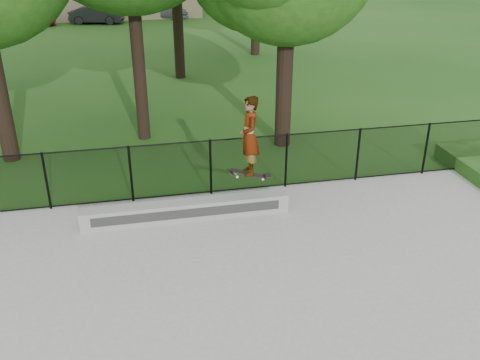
# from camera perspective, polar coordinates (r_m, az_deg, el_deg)

# --- Properties ---
(ground) EXTENTS (100.00, 100.00, 0.00)m
(ground) POSITION_cam_1_polar(r_m,az_deg,el_deg) (9.21, 3.08, -18.31)
(ground) COLOR #1A4C15
(ground) RESTS_ON ground
(concrete_slab) EXTENTS (14.00, 12.00, 0.06)m
(concrete_slab) POSITION_cam_1_polar(r_m,az_deg,el_deg) (9.19, 3.08, -18.18)
(concrete_slab) COLOR #999994
(concrete_slab) RESTS_ON ground
(grind_ledge) EXTENTS (4.89, 0.40, 0.46)m
(grind_ledge) POSITION_cam_1_polar(r_m,az_deg,el_deg) (12.69, -5.71, -3.23)
(grind_ledge) COLOR #989894
(grind_ledge) RESTS_ON concrete_slab
(car_a) EXTENTS (3.22, 1.57, 1.07)m
(car_a) POSITION_cam_1_polar(r_m,az_deg,el_deg) (41.09, -21.34, 15.75)
(car_a) COLOR maroon
(car_a) RESTS_ON ground
(car_b) EXTENTS (3.56, 1.97, 1.22)m
(car_b) POSITION_cam_1_polar(r_m,az_deg,el_deg) (40.93, -15.07, 16.66)
(car_b) COLOR black
(car_b) RESTS_ON ground
(car_c) EXTENTS (4.53, 2.73, 1.34)m
(car_c) POSITION_cam_1_polar(r_m,az_deg,el_deg) (42.72, -8.63, 17.63)
(car_c) COLOR gray
(car_c) RESTS_ON ground
(skater_airborne) EXTENTS (0.81, 0.67, 2.02)m
(skater_airborne) POSITION_cam_1_polar(r_m,az_deg,el_deg) (11.93, 1.01, 4.59)
(skater_airborne) COLOR black
(skater_airborne) RESTS_ON ground
(chainlink_fence) EXTENTS (16.06, 0.06, 1.50)m
(chainlink_fence) POSITION_cam_1_polar(r_m,az_deg,el_deg) (13.61, -3.15, 1.40)
(chainlink_fence) COLOR black
(chainlink_fence) RESTS_ON concrete_slab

